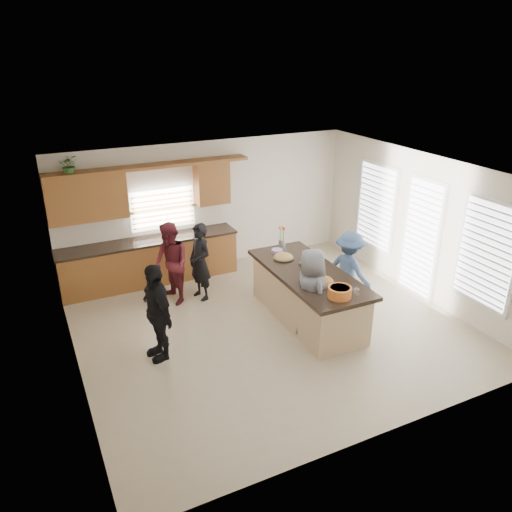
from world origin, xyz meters
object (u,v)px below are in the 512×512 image
woman_left_back (200,262)px  woman_right_front (311,294)px  woman_left_front (157,312)px  salad_bowl (340,292)px  woman_right_back (349,270)px  island (307,296)px  woman_left_mid (171,264)px

woman_left_back → woman_right_front: 2.44m
woman_left_back → woman_right_front: (1.19, -2.13, 0.03)m
woman_left_back → woman_left_front: woman_left_front is taller
woman_left_back → woman_left_front: 2.06m
salad_bowl → woman_right_front: woman_right_front is taller
woman_right_back → woman_right_front: (-1.19, -0.58, 0.05)m
woman_left_back → woman_right_back: (2.38, -1.54, -0.01)m
island → woman_left_front: 2.77m
woman_left_front → woman_right_back: size_ratio=1.07×
woman_right_front → island: bearing=-25.4°
woman_right_back → salad_bowl: bearing=122.2°
island → woman_right_back: woman_right_back is taller
salad_bowl → woman_left_back: (-1.39, 2.64, -0.27)m
woman_left_mid → island: bearing=38.5°
island → woman_left_back: woman_left_back is taller
woman_right_back → woman_right_front: woman_right_front is taller
island → woman_left_front: woman_left_front is taller
woman_left_mid → woman_right_back: (2.93, -1.63, -0.05)m
woman_left_front → island: bearing=82.5°
woman_left_back → island: bearing=26.6°
woman_right_front → woman_right_back: bearing=-62.3°
woman_left_mid → woman_right_front: woman_left_mid is taller
woman_right_front → woman_left_front: bearing=79.9°
island → woman_left_mid: bearing=140.7°
woman_left_front → woman_right_back: bearing=83.4°
woman_left_front → woman_left_back: bearing=133.6°
woman_left_mid → woman_right_front: size_ratio=1.00×
woman_right_back → woman_left_front: bearing=75.2°
island → woman_left_mid: woman_left_mid is taller
salad_bowl → woman_left_mid: 3.36m
salad_bowl → woman_left_mid: size_ratio=0.24×
island → woman_right_back: size_ratio=1.80×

